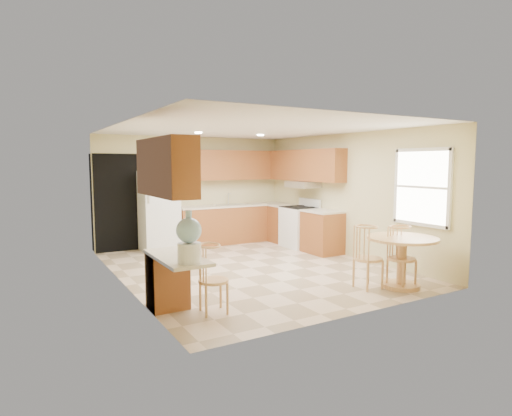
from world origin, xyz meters
TOP-DOWN VIEW (x-y plane):
  - floor at (0.00, 0.00)m, footprint 5.50×5.50m
  - ceiling at (0.00, 0.00)m, footprint 4.50×5.50m
  - wall_back at (0.00, 2.75)m, footprint 4.50×0.02m
  - wall_front at (0.00, -2.75)m, footprint 4.50×0.02m
  - wall_left at (-2.25, 0.00)m, footprint 0.02×5.50m
  - wall_right at (2.25, 0.00)m, footprint 0.02×5.50m
  - doorway at (-1.75, 2.73)m, footprint 0.90×0.02m
  - base_cab_back at (0.88, 2.45)m, footprint 2.75×0.60m
  - counter_back at (0.88, 2.45)m, footprint 2.75×0.63m
  - base_cab_right_a at (1.95, 1.85)m, footprint 0.60×0.59m
  - counter_right_a at (1.95, 1.85)m, footprint 0.63×0.59m
  - base_cab_right_b at (1.95, 0.40)m, footprint 0.60×0.80m
  - counter_right_b at (1.95, 0.40)m, footprint 0.63×0.80m
  - upper_cab_back at (0.88, 2.58)m, footprint 2.75×0.33m
  - upper_cab_right at (2.08, 1.21)m, footprint 0.33×2.42m
  - upper_cab_left at (-2.08, -1.60)m, footprint 0.33×1.40m
  - sink at (0.85, 2.45)m, footprint 0.78×0.44m
  - range_hood at (2.00, 1.18)m, footprint 0.50×0.76m
  - desk_pedestal at (-2.00, -1.32)m, footprint 0.48×0.42m
  - desk_top at (-2.00, -1.70)m, footprint 0.50×1.20m
  - window at (2.23, -1.85)m, footprint 0.06×1.12m
  - can_light_a at (-0.50, 1.20)m, footprint 0.14×0.14m
  - can_light_b at (0.90, 1.20)m, footprint 0.14×0.14m
  - refrigerator at (-0.95, 2.40)m, footprint 0.76×0.74m
  - stove at (1.92, 1.18)m, footprint 0.65×0.76m
  - dining_table at (1.40, -2.20)m, footprint 1.06×1.06m
  - chair_table_a at (0.93, -2.06)m, footprint 0.42×0.54m
  - chair_table_b at (1.40, -2.29)m, footprint 0.41×0.41m
  - chair_desk at (-1.55, -1.86)m, footprint 0.39×0.50m
  - water_crock at (-2.00, -2.12)m, footprint 0.29×0.29m

SIDE VIEW (x-z plane):
  - floor at x=0.00m, z-range 0.00..0.00m
  - desk_pedestal at x=-2.00m, z-range 0.00..0.72m
  - base_cab_back at x=0.88m, z-range 0.00..0.87m
  - base_cab_right_a at x=1.95m, z-range 0.00..0.87m
  - base_cab_right_b at x=1.95m, z-range 0.00..0.87m
  - stove at x=1.92m, z-range -0.08..1.01m
  - dining_table at x=1.40m, z-range 0.12..0.90m
  - chair_desk at x=-1.55m, z-range 0.10..0.97m
  - chair_table_b at x=1.40m, z-range 0.10..1.04m
  - chair_table_a at x=0.93m, z-range 0.10..1.06m
  - desk_top at x=-2.00m, z-range 0.73..0.77m
  - refrigerator at x=-0.95m, z-range 0.00..1.73m
  - counter_back at x=0.88m, z-range 0.87..0.91m
  - counter_right_a at x=1.95m, z-range 0.87..0.91m
  - counter_right_b at x=1.95m, z-range 0.87..0.91m
  - sink at x=0.85m, z-range 0.91..0.92m
  - water_crock at x=-2.00m, z-range 0.74..1.34m
  - doorway at x=-1.75m, z-range 0.00..2.10m
  - wall_back at x=0.00m, z-range 0.00..2.50m
  - wall_front at x=0.00m, z-range 0.00..2.50m
  - wall_left at x=-2.25m, z-range 0.00..2.50m
  - wall_right at x=2.25m, z-range 0.00..2.50m
  - range_hood at x=2.00m, z-range 1.35..1.49m
  - window at x=2.23m, z-range 0.85..2.15m
  - upper_cab_back at x=0.88m, z-range 1.50..2.20m
  - upper_cab_right at x=2.08m, z-range 1.50..2.20m
  - upper_cab_left at x=-2.08m, z-range 1.50..2.20m
  - can_light_a at x=-0.50m, z-range 2.48..2.49m
  - can_light_b at x=0.90m, z-range 2.48..2.49m
  - ceiling at x=0.00m, z-range 2.49..2.51m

